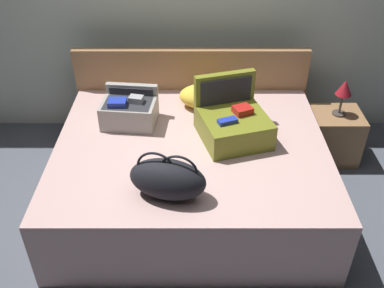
{
  "coord_description": "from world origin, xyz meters",
  "views": [
    {
      "loc": [
        0.01,
        -2.32,
        2.53
      ],
      "look_at": [
        0.0,
        0.27,
        0.68
      ],
      "focal_mm": 40.86,
      "sensor_mm": 36.0,
      "label": 1
    }
  ],
  "objects_px": {
    "hard_case_large": "(234,122)",
    "table_lamp": "(345,90)",
    "hard_case_medium": "(130,110)",
    "bed": "(192,174)",
    "pillow_near_headboard": "(208,97)",
    "nightstand": "(335,136)",
    "duffel_bag": "(169,179)"
  },
  "relations": [
    {
      "from": "hard_case_large",
      "to": "table_lamp",
      "type": "xyz_separation_m",
      "value": [
        1.0,
        0.51,
        0.0
      ]
    },
    {
      "from": "hard_case_medium",
      "to": "hard_case_large",
      "type": "bearing_deg",
      "value": -8.15
    },
    {
      "from": "duffel_bag",
      "to": "pillow_near_headboard",
      "type": "height_order",
      "value": "duffel_bag"
    },
    {
      "from": "hard_case_medium",
      "to": "nightstand",
      "type": "distance_m",
      "value": 1.91
    },
    {
      "from": "bed",
      "to": "pillow_near_headboard",
      "type": "bearing_deg",
      "value": 76.85
    },
    {
      "from": "duffel_bag",
      "to": "table_lamp",
      "type": "bearing_deg",
      "value": 39.07
    },
    {
      "from": "hard_case_large",
      "to": "nightstand",
      "type": "relative_size",
      "value": 1.32
    },
    {
      "from": "nightstand",
      "to": "pillow_near_headboard",
      "type": "bearing_deg",
      "value": -177.91
    },
    {
      "from": "hard_case_medium",
      "to": "nightstand",
      "type": "bearing_deg",
      "value": 15.31
    },
    {
      "from": "pillow_near_headboard",
      "to": "nightstand",
      "type": "height_order",
      "value": "pillow_near_headboard"
    },
    {
      "from": "table_lamp",
      "to": "hard_case_large",
      "type": "bearing_deg",
      "value": -152.98
    },
    {
      "from": "bed",
      "to": "table_lamp",
      "type": "height_order",
      "value": "table_lamp"
    },
    {
      "from": "hard_case_large",
      "to": "duffel_bag",
      "type": "distance_m",
      "value": 0.83
    },
    {
      "from": "hard_case_medium",
      "to": "pillow_near_headboard",
      "type": "relative_size",
      "value": 0.96
    },
    {
      "from": "bed",
      "to": "nightstand",
      "type": "distance_m",
      "value": 1.46
    },
    {
      "from": "bed",
      "to": "hard_case_medium",
      "type": "distance_m",
      "value": 0.72
    },
    {
      "from": "hard_case_large",
      "to": "hard_case_medium",
      "type": "bearing_deg",
      "value": 149.62
    },
    {
      "from": "hard_case_medium",
      "to": "duffel_bag",
      "type": "height_order",
      "value": "duffel_bag"
    },
    {
      "from": "bed",
      "to": "duffel_bag",
      "type": "distance_m",
      "value": 0.74
    },
    {
      "from": "pillow_near_headboard",
      "to": "table_lamp",
      "type": "distance_m",
      "value": 1.19
    },
    {
      "from": "nightstand",
      "to": "table_lamp",
      "type": "bearing_deg",
      "value": -90.0
    },
    {
      "from": "hard_case_medium",
      "to": "table_lamp",
      "type": "xyz_separation_m",
      "value": [
        1.83,
        0.3,
        0.02
      ]
    },
    {
      "from": "bed",
      "to": "hard_case_large",
      "type": "xyz_separation_m",
      "value": [
        0.32,
        0.11,
        0.42
      ]
    },
    {
      "from": "hard_case_medium",
      "to": "table_lamp",
      "type": "height_order",
      "value": "hard_case_medium"
    },
    {
      "from": "bed",
      "to": "hard_case_large",
      "type": "distance_m",
      "value": 0.54
    },
    {
      "from": "hard_case_large",
      "to": "table_lamp",
      "type": "distance_m",
      "value": 1.12
    },
    {
      "from": "bed",
      "to": "hard_case_large",
      "type": "height_order",
      "value": "hard_case_large"
    },
    {
      "from": "hard_case_large",
      "to": "pillow_near_headboard",
      "type": "height_order",
      "value": "hard_case_large"
    },
    {
      "from": "bed",
      "to": "pillow_near_headboard",
      "type": "distance_m",
      "value": 0.71
    },
    {
      "from": "duffel_bag",
      "to": "table_lamp",
      "type": "height_order",
      "value": "duffel_bag"
    },
    {
      "from": "hard_case_medium",
      "to": "duffel_bag",
      "type": "relative_size",
      "value": 0.84
    },
    {
      "from": "hard_case_large",
      "to": "nightstand",
      "type": "xyz_separation_m",
      "value": [
        1.0,
        0.51,
        -0.48
      ]
    }
  ]
}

